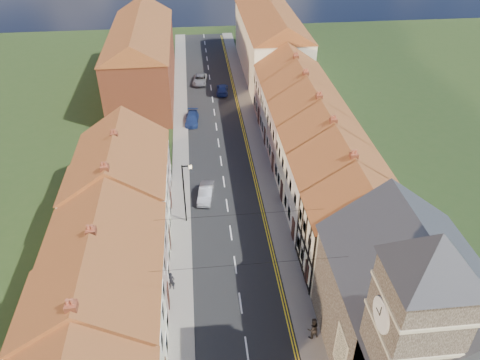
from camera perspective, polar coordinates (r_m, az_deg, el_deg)
The scene contains 23 objects.
road at distance 51.41m, azimuth -2.33°, elevation 2.33°, with size 7.00×90.00×0.02m, color black.
pavement_left at distance 51.35m, azimuth -7.23°, elevation 2.08°, with size 1.80×90.00×0.12m, color gray.
pavement_right at distance 51.79m, azimuth 2.54°, elevation 2.65°, with size 1.80×90.00×0.12m, color gray.
church at distance 29.77m, azimuth 20.43°, elevation -14.77°, with size 11.25×14.25×15.20m.
cottage_r_tudor at distance 36.72m, azimuth 14.19°, elevation -5.41°, with size 8.30×5.20×9.00m.
cottage_r_white_near at distance 40.74m, azimuth 11.93°, elevation -0.57°, with size 8.30×6.00×9.00m.
cottage_r_cream_mid at distance 45.04m, azimuth 10.06°, elevation 3.37°, with size 8.30×5.20×9.00m.
cottage_r_pink at distance 49.57m, azimuth 8.50°, elevation 6.60°, with size 8.30×6.00×9.00m.
cottage_r_white_far at distance 54.24m, azimuth 7.20°, elevation 9.29°, with size 8.30×5.20×9.00m.
cottage_r_cream_far at distance 59.05m, azimuth 6.08°, elevation 11.53°, with size 8.30×6.00×9.00m.
cottage_l_cream at distance 30.50m, azimuth -17.37°, elevation -16.33°, with size 8.30×6.30×9.10m.
cottage_l_white at distance 34.94m, azimuth -15.81°, elevation -8.37°, with size 8.30×6.90×8.80m.
cottage_l_brick_mid at distance 39.50m, azimuth -14.78°, elevation -2.19°, with size 8.30×5.70×9.10m.
cottage_l_pink at distance 44.34m, azimuth -13.95°, elevation 2.12°, with size 8.30×6.30×8.80m.
block_right_far at distance 72.86m, azimuth 3.71°, elevation 16.85°, with size 8.30×24.20×10.50m.
block_left_far at distance 67.50m, azimuth -11.90°, elevation 14.74°, with size 8.30×24.20×10.50m.
lamppost at distance 41.10m, azimuth -6.73°, elevation -1.24°, with size 0.88×0.15×6.00m.
car_mid at distance 45.54m, azimuth -4.17°, elevation -1.60°, with size 1.30×3.71×1.22m, color #9D9EA4.
car_far at distance 59.27m, azimuth -5.87°, elevation 7.46°, with size 1.60×3.93×1.14m, color navy.
car_distant at distance 70.53m, azimuth -4.90°, elevation 12.10°, with size 1.92×4.17×1.16m, color gray.
pedestrian_left at distance 36.77m, azimuth -8.38°, elevation -12.10°, with size 0.57×0.38×1.57m, color black.
pedestrian_right at distance 33.82m, azimuth 8.85°, elevation -17.43°, with size 0.86×0.67×1.77m, color black.
car_far_b at distance 67.15m, azimuth -2.18°, elevation 10.99°, with size 1.59×3.91×1.13m, color navy.
Camera 1 is at (-2.53, -13.40, 27.45)m, focal length 35.00 mm.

